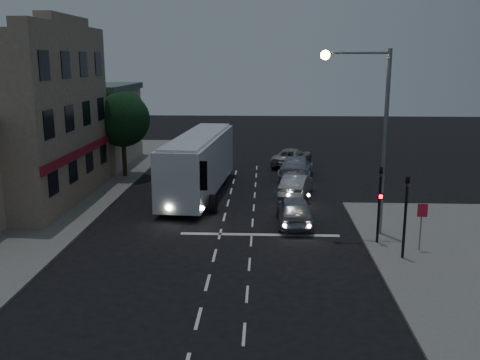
{
  "coord_description": "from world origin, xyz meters",
  "views": [
    {
      "loc": [
        2.18,
        -23.62,
        8.62
      ],
      "look_at": [
        0.89,
        4.72,
        2.2
      ],
      "focal_mm": 40.0,
      "sensor_mm": 36.0,
      "label": 1
    }
  ],
  "objects_px": {
    "street_tree": "(122,117)",
    "car_sedan_b": "(296,167)",
    "car_sedan_a": "(296,185)",
    "traffic_signal_main": "(380,195)",
    "streetlight": "(372,121)",
    "car_suv": "(294,211)",
    "traffic_signal_side": "(406,207)",
    "car_sedan_c": "(292,157)",
    "tour_bus": "(199,162)",
    "regulatory_sign": "(422,219)"
  },
  "relations": [
    {
      "from": "street_tree",
      "to": "car_sedan_b",
      "type": "bearing_deg",
      "value": 0.47
    },
    {
      "from": "car_sedan_a",
      "to": "traffic_signal_main",
      "type": "relative_size",
      "value": 1.06
    },
    {
      "from": "street_tree",
      "to": "streetlight",
      "type": "bearing_deg",
      "value": -39.51
    },
    {
      "from": "car_suv",
      "to": "car_sedan_b",
      "type": "relative_size",
      "value": 0.78
    },
    {
      "from": "car_sedan_a",
      "to": "traffic_signal_side",
      "type": "xyz_separation_m",
      "value": [
        4.02,
        -11.11,
        1.71
      ]
    },
    {
      "from": "car_sedan_c",
      "to": "traffic_signal_main",
      "type": "bearing_deg",
      "value": 116.66
    },
    {
      "from": "tour_bus",
      "to": "car_sedan_c",
      "type": "xyz_separation_m",
      "value": [
        6.54,
        9.66,
        -1.38
      ]
    },
    {
      "from": "car_sedan_c",
      "to": "streetlight",
      "type": "xyz_separation_m",
      "value": [
        2.84,
        -17.77,
        5.0
      ]
    },
    {
      "from": "car_sedan_b",
      "to": "regulatory_sign",
      "type": "relative_size",
      "value": 2.62
    },
    {
      "from": "car_suv",
      "to": "car_sedan_b",
      "type": "bearing_deg",
      "value": -94.65
    },
    {
      "from": "car_suv",
      "to": "car_sedan_b",
      "type": "xyz_separation_m",
      "value": [
        0.71,
        11.33,
        0.07
      ]
    },
    {
      "from": "traffic_signal_side",
      "to": "regulatory_sign",
      "type": "relative_size",
      "value": 1.86
    },
    {
      "from": "regulatory_sign",
      "to": "traffic_signal_side",
      "type": "bearing_deg",
      "value": -136.08
    },
    {
      "from": "car_sedan_c",
      "to": "traffic_signal_main",
      "type": "relative_size",
      "value": 1.28
    },
    {
      "from": "regulatory_sign",
      "to": "car_sedan_c",
      "type": "bearing_deg",
      "value": 103.35
    },
    {
      "from": "tour_bus",
      "to": "streetlight",
      "type": "distance_m",
      "value": 12.92
    },
    {
      "from": "streetlight",
      "to": "car_sedan_c",
      "type": "bearing_deg",
      "value": 99.08
    },
    {
      "from": "car_suv",
      "to": "street_tree",
      "type": "relative_size",
      "value": 0.73
    },
    {
      "from": "car_sedan_c",
      "to": "streetlight",
      "type": "bearing_deg",
      "value": 116.58
    },
    {
      "from": "regulatory_sign",
      "to": "street_tree",
      "type": "distance_m",
      "value": 23.4
    },
    {
      "from": "car_sedan_a",
      "to": "streetlight",
      "type": "height_order",
      "value": "streetlight"
    },
    {
      "from": "regulatory_sign",
      "to": "streetlight",
      "type": "relative_size",
      "value": 0.24
    },
    {
      "from": "car_sedan_b",
      "to": "traffic_signal_side",
      "type": "distance_m",
      "value": 16.83
    },
    {
      "from": "traffic_signal_side",
      "to": "regulatory_sign",
      "type": "distance_m",
      "value": 1.61
    },
    {
      "from": "tour_bus",
      "to": "street_tree",
      "type": "xyz_separation_m",
      "value": [
        -6.17,
        4.72,
        2.39
      ]
    },
    {
      "from": "street_tree",
      "to": "car_sedan_a",
      "type": "bearing_deg",
      "value": -22.26
    },
    {
      "from": "regulatory_sign",
      "to": "car_sedan_a",
      "type": "bearing_deg",
      "value": 116.33
    },
    {
      "from": "car_sedan_a",
      "to": "car_sedan_b",
      "type": "relative_size",
      "value": 0.75
    },
    {
      "from": "car_sedan_b",
      "to": "regulatory_sign",
      "type": "height_order",
      "value": "regulatory_sign"
    },
    {
      "from": "traffic_signal_side",
      "to": "regulatory_sign",
      "type": "bearing_deg",
      "value": 43.92
    },
    {
      "from": "tour_bus",
      "to": "traffic_signal_main",
      "type": "xyz_separation_m",
      "value": [
        9.63,
        -9.53,
        0.31
      ]
    },
    {
      "from": "car_suv",
      "to": "traffic_signal_main",
      "type": "bearing_deg",
      "value": 140.27
    },
    {
      "from": "car_suv",
      "to": "street_tree",
      "type": "xyz_separation_m",
      "value": [
        -12.03,
        11.22,
        3.73
      ]
    },
    {
      "from": "car_sedan_c",
      "to": "street_tree",
      "type": "xyz_separation_m",
      "value": [
        -12.71,
        -4.94,
        3.77
      ]
    },
    {
      "from": "tour_bus",
      "to": "regulatory_sign",
      "type": "height_order",
      "value": "tour_bus"
    },
    {
      "from": "car_sedan_b",
      "to": "street_tree",
      "type": "distance_m",
      "value": 13.26
    },
    {
      "from": "traffic_signal_main",
      "to": "car_sedan_a",
      "type": "bearing_deg",
      "value": 109.99
    },
    {
      "from": "streetlight",
      "to": "car_suv",
      "type": "bearing_deg",
      "value": 155.55
    },
    {
      "from": "traffic_signal_side",
      "to": "street_tree",
      "type": "xyz_separation_m",
      "value": [
        -16.51,
        16.22,
        2.08
      ]
    },
    {
      "from": "traffic_signal_side",
      "to": "street_tree",
      "type": "height_order",
      "value": "street_tree"
    },
    {
      "from": "car_sedan_c",
      "to": "regulatory_sign",
      "type": "bearing_deg",
      "value": 120.85
    },
    {
      "from": "traffic_signal_main",
      "to": "car_sedan_c",
      "type": "bearing_deg",
      "value": 99.17
    },
    {
      "from": "car_sedan_a",
      "to": "car_sedan_c",
      "type": "relative_size",
      "value": 0.83
    },
    {
      "from": "traffic_signal_main",
      "to": "streetlight",
      "type": "height_order",
      "value": "streetlight"
    },
    {
      "from": "car_sedan_b",
      "to": "traffic_signal_main",
      "type": "bearing_deg",
      "value": 109.28
    },
    {
      "from": "regulatory_sign",
      "to": "street_tree",
      "type": "bearing_deg",
      "value": 138.92
    },
    {
      "from": "traffic_signal_main",
      "to": "street_tree",
      "type": "bearing_deg",
      "value": 137.97
    },
    {
      "from": "traffic_signal_side",
      "to": "street_tree",
      "type": "relative_size",
      "value": 0.66
    },
    {
      "from": "car_sedan_b",
      "to": "regulatory_sign",
      "type": "bearing_deg",
      "value": 114.46
    },
    {
      "from": "car_sedan_c",
      "to": "car_suv",
      "type": "bearing_deg",
      "value": 105.1
    }
  ]
}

